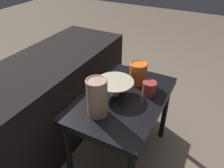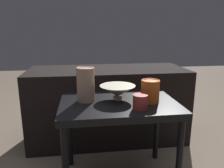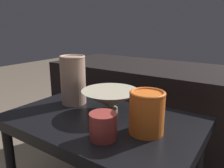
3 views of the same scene
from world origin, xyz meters
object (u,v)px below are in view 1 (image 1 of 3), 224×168
Objects in this scene: vase_textured_left at (97,97)px; cup at (149,88)px; bowl at (114,87)px; vase_colorful_right at (138,73)px.

vase_textured_left reaches higher than cup.
vase_colorful_right is (0.19, -0.07, 0.02)m from bowl.
vase_textured_left reaches higher than bowl.
cup is at bearing -60.18° from bowl.
vase_colorful_right is at bearing 50.55° from cup.
vase_textured_left is 0.34m from cup.
vase_textured_left is 1.53× the size of vase_colorful_right.
bowl is 1.62× the size of vase_colorful_right.
vase_textured_left is 2.52× the size of cup.
cup is (-0.09, -0.11, -0.03)m from vase_colorful_right.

